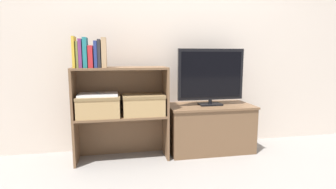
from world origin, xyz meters
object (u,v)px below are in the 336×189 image
at_px(tv_stand, 210,127).
at_px(book_charcoal, 99,54).
at_px(book_tan, 104,53).
at_px(tv, 211,76).
at_px(book_teal, 86,53).
at_px(storage_basket_left, 99,105).
at_px(book_crimson, 91,57).
at_px(book_plum, 81,53).
at_px(book_navy, 96,54).
at_px(storage_basket_right, 143,103).
at_px(laptop, 98,95).
at_px(book_olive, 78,55).
at_px(book_mustard, 74,52).

xyz_separation_m(tv_stand, book_charcoal, (-1.03, -0.10, 0.73)).
bearing_deg(book_charcoal, book_tan, 0.00).
xyz_separation_m(tv, book_teal, (-1.14, -0.10, 0.22)).
distance_m(book_teal, book_charcoal, 0.11).
relative_size(tv_stand, storage_basket_left, 2.24).
bearing_deg(book_teal, tv_stand, 5.21).
bearing_deg(book_charcoal, book_crimson, 180.00).
height_order(book_plum, book_crimson, book_plum).
bearing_deg(book_tan, book_navy, 180.00).
xyz_separation_m(book_charcoal, storage_basket_right, (0.37, 0.03, -0.45)).
relative_size(book_tan, laptop, 0.74).
relative_size(book_tan, storage_basket_left, 0.67).
height_order(tv_stand, laptop, laptop).
bearing_deg(storage_basket_right, tv_stand, 6.38).
height_order(book_navy, storage_basket_right, book_navy).
relative_size(book_navy, book_tan, 0.89).
relative_size(book_navy, storage_basket_left, 0.60).
bearing_deg(storage_basket_right, book_olive, -176.84).
distance_m(book_mustard, book_tan, 0.24).
relative_size(book_olive, book_charcoal, 0.93).
height_order(book_plum, book_teal, book_teal).
height_order(tv_stand, book_teal, book_teal).
distance_m(tv_stand, laptop, 1.12).
bearing_deg(laptop, storage_basket_right, 0.00).
height_order(book_plum, book_navy, book_plum).
xyz_separation_m(tv_stand, book_tan, (-0.99, -0.10, 0.73)).
bearing_deg(book_mustard, storage_basket_left, 9.66).
distance_m(book_crimson, laptop, 0.33).
xyz_separation_m(book_olive, book_crimson, (0.11, 0.00, -0.02)).
bearing_deg(book_charcoal, book_navy, 180.00).
distance_m(book_teal, laptop, 0.37).
xyz_separation_m(book_olive, storage_basket_right, (0.54, 0.03, -0.44)).
relative_size(tv, book_teal, 2.63).
bearing_deg(storage_basket_right, book_plum, -176.69).
bearing_deg(book_olive, storage_basket_left, 11.28).
xyz_separation_m(book_mustard, book_tan, (0.24, 0.00, -0.00)).
xyz_separation_m(book_plum, book_crimson, (0.08, 0.00, -0.03)).
bearing_deg(book_olive, book_tan, 0.00).
xyz_separation_m(book_teal, book_crimson, (0.04, 0.00, -0.03)).
xyz_separation_m(book_crimson, book_tan, (0.11, 0.00, 0.03)).
xyz_separation_m(book_crimson, book_navy, (0.04, 0.00, 0.02)).
relative_size(storage_basket_left, storage_basket_right, 1.00).
height_order(book_mustard, book_charcoal, book_mustard).
height_order(tv, storage_basket_right, tv).
bearing_deg(book_navy, book_teal, 180.00).
distance_m(book_plum, book_tan, 0.19).
xyz_separation_m(book_plum, storage_basket_left, (0.12, 0.03, -0.45)).
bearing_deg(storage_basket_right, book_teal, -176.42).
relative_size(book_teal, book_crimson, 1.36).
bearing_deg(tv_stand, book_charcoal, -174.23).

